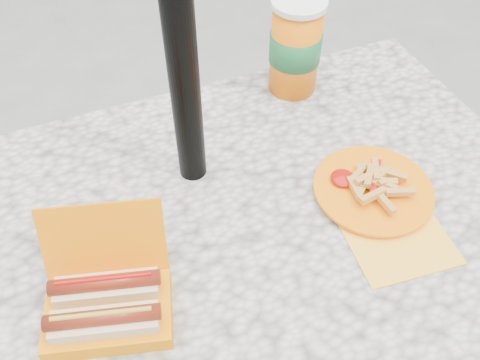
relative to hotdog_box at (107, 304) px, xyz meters
name	(u,v)px	position (x,y,z in m)	size (l,w,h in m)	color
picnic_table	(225,270)	(0.21, 0.07, -0.14)	(1.20, 0.80, 0.75)	beige
hotdog_box	(107,304)	(0.00, 0.00, 0.00)	(0.22, 0.21, 0.14)	orange
fries_plate	(374,192)	(0.49, 0.05, -0.02)	(0.21, 0.30, 0.04)	yellow
soda_cup	(295,47)	(0.49, 0.39, 0.07)	(0.11, 0.11, 0.21)	orange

